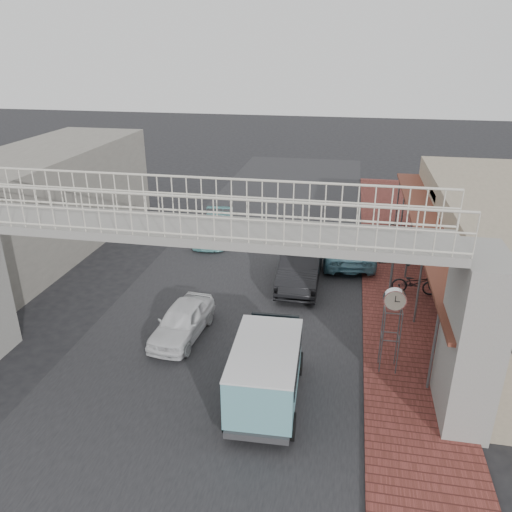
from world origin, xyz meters
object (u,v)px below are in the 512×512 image
at_px(angkot_van, 266,365).
at_px(street_clock, 394,303).
at_px(angkot_far, 214,228).
at_px(angkot_curb, 346,245).
at_px(motorcycle_far, 396,234).
at_px(dark_sedan, 300,266).
at_px(arrow_sign, 413,254).
at_px(white_hatchback, 182,321).
at_px(motorcycle_near, 415,283).

relative_size(angkot_van, street_clock, 1.48).
height_order(angkot_far, angkot_van, angkot_van).
height_order(angkot_curb, motorcycle_far, angkot_curb).
bearing_deg(dark_sedan, motorcycle_far, 49.26).
bearing_deg(angkot_far, angkot_van, -73.44).
height_order(dark_sedan, angkot_van, angkot_van).
xyz_separation_m(dark_sedan, angkot_far, (-5.16, 4.48, -0.18)).
bearing_deg(arrow_sign, street_clock, -113.84).
distance_m(white_hatchback, dark_sedan, 6.39).
bearing_deg(street_clock, angkot_far, 128.58).
bearing_deg(angkot_curb, arrow_sign, 110.89).
bearing_deg(angkot_far, arrow_sign, -37.90).
bearing_deg(motorcycle_near, street_clock, 166.89).
bearing_deg(arrow_sign, white_hatchback, -167.92).
bearing_deg(angkot_curb, motorcycle_near, 123.69).
bearing_deg(arrow_sign, angkot_van, -136.08).
relative_size(angkot_van, arrow_sign, 1.46).
bearing_deg(motorcycle_far, angkot_far, 84.26).
height_order(white_hatchback, motorcycle_near, white_hatchback).
distance_m(angkot_curb, angkot_van, 11.50).
height_order(dark_sedan, arrow_sign, arrow_sign).
relative_size(angkot_curb, arrow_sign, 1.76).
height_order(dark_sedan, angkot_curb, dark_sedan).
xyz_separation_m(white_hatchback, angkot_far, (-1.45, 9.69, 0.01)).
bearing_deg(angkot_van, arrow_sign, 53.05).
height_order(white_hatchback, dark_sedan, dark_sedan).
bearing_deg(street_clock, white_hatchback, 172.92).
xyz_separation_m(dark_sedan, arrow_sign, (4.42, -1.70, 1.63)).
relative_size(angkot_van, motorcycle_near, 2.24).
distance_m(angkot_curb, arrow_sign, 5.65).
bearing_deg(dark_sedan, street_clock, -60.42).
xyz_separation_m(motorcycle_near, motorcycle_far, (-0.40, 5.64, 0.07)).
bearing_deg(arrow_sign, motorcycle_near, 60.56).
bearing_deg(angkot_van, motorcycle_near, 55.52).
relative_size(white_hatchback, angkot_van, 0.86).
bearing_deg(street_clock, angkot_curb, 98.68).
relative_size(motorcycle_near, street_clock, 0.66).
xyz_separation_m(angkot_curb, street_clock, (1.53, -9.05, 1.76)).
bearing_deg(motorcycle_near, white_hatchback, 120.29).
distance_m(angkot_far, motorcycle_near, 11.13).
bearing_deg(white_hatchback, angkot_curb, 60.43).
xyz_separation_m(angkot_far, street_clock, (8.62, -10.46, 1.85)).
relative_size(dark_sedan, angkot_far, 1.13).
bearing_deg(angkot_far, angkot_curb, -16.29).
height_order(motorcycle_near, street_clock, street_clock).
relative_size(white_hatchback, angkot_far, 0.84).
bearing_deg(white_hatchback, street_clock, -1.49).
height_order(white_hatchback, arrow_sign, arrow_sign).
xyz_separation_m(angkot_van, motorcycle_far, (4.58, 13.50, -0.63)).
relative_size(white_hatchback, motorcycle_far, 1.91).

